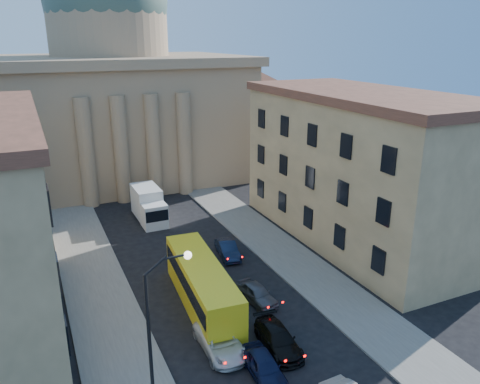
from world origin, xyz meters
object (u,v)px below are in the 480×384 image
at_px(car_left_near, 264,366).
at_px(city_bus, 202,284).
at_px(street_lamp, 158,318).
at_px(box_truck, 149,206).

bearing_deg(car_left_near, city_bus, 97.65).
height_order(street_lamp, box_truck, street_lamp).
bearing_deg(street_lamp, city_bus, 56.65).
relative_size(street_lamp, car_left_near, 2.06).
bearing_deg(street_lamp, box_truck, 77.21).
xyz_separation_m(street_lamp, city_bus, (5.44, 8.27, -3.46)).
distance_m(car_left_near, box_truck, 27.88).
relative_size(car_left_near, city_bus, 0.35).
bearing_deg(box_truck, street_lamp, -103.23).
relative_size(street_lamp, city_bus, 0.72).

